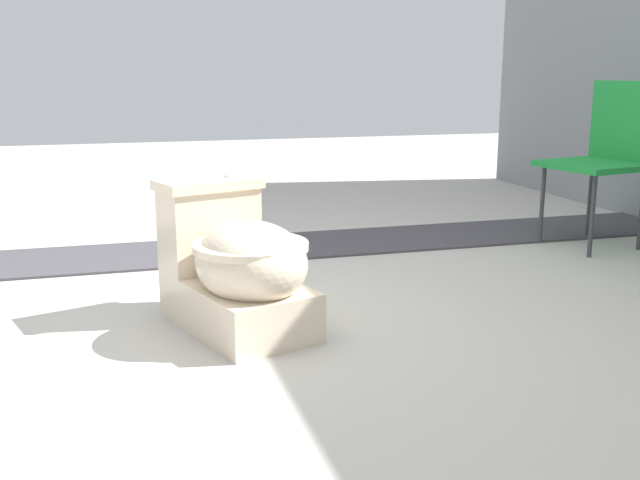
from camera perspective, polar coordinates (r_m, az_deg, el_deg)
name	(u,v)px	position (r m, az deg, el deg)	size (l,w,h in m)	color
ground_plane	(274,322)	(2.73, -3.53, -6.26)	(14.00, 14.00, 0.00)	#B7B2A8
gravel_strip	(321,244)	(3.89, 0.06, -0.28)	(0.56, 8.00, 0.01)	#423F44
toilet	(238,268)	(2.61, -6.29, -2.12)	(0.71, 0.55, 0.52)	beige
folding_chair_left	(610,146)	(4.10, 21.24, 6.70)	(0.51, 0.51, 0.83)	#1E8C38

